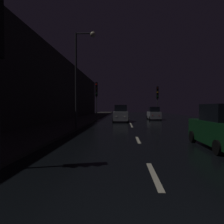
{
  "coord_description": "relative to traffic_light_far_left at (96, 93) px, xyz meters",
  "views": [
    {
      "loc": [
        -0.86,
        -2.3,
        1.89
      ],
      "look_at": [
        -2.0,
        17.44,
        1.37
      ],
      "focal_mm": 30.75,
      "sensor_mm": 36.0,
      "label": 1
    }
  ],
  "objects": [
    {
      "name": "car_approaching_headlights",
      "position": [
        3.34,
        -1.52,
        -2.87
      ],
      "size": [
        1.96,
        4.25,
        2.14
      ],
      "rotation": [
        0.0,
        0.0,
        -1.57
      ],
      "color": "#A5A8AD",
      "rests_on": "ground"
    },
    {
      "name": "streetlamp_overhead",
      "position": [
        0.23,
        -10.58,
        1.36
      ],
      "size": [
        1.7,
        0.44,
        7.97
      ],
      "color": "#2D2D30",
      "rests_on": "ground"
    },
    {
      "name": "car_parked_right_far",
      "position": [
        8.19,
        2.54,
        -2.97
      ],
      "size": [
        1.75,
        3.79,
        1.91
      ],
      "rotation": [
        0.0,
        0.0,
        1.57
      ],
      "color": "#A5A8AD",
      "rests_on": "ground"
    },
    {
      "name": "building_facade_left",
      "position": [
        -4.9,
        -2.79,
        0.57
      ],
      "size": [
        0.8,
        63.0,
        8.84
      ],
      "primitive_type": "cube",
      "color": "#2D2B28",
      "rests_on": "ground"
    },
    {
      "name": "car_parked_right_near",
      "position": [
        8.19,
        -17.05,
        -2.92
      ],
      "size": [
        1.86,
        4.03,
        2.03
      ],
      "rotation": [
        0.0,
        0.0,
        1.57
      ],
      "color": "#0F3819",
      "rests_on": "ground"
    },
    {
      "name": "lane_centerline",
      "position": [
        4.49,
        -8.63,
        -3.84
      ],
      "size": [
        0.16,
        27.82,
        0.01
      ],
      "color": "beige",
      "rests_on": "ground"
    },
    {
      "name": "traffic_light_far_right",
      "position": [
        8.98,
        4.14,
        -0.14
      ],
      "size": [
        0.32,
        0.47,
        5.09
      ],
      "rotation": [
        0.0,
        0.0,
        -1.62
      ],
      "color": "#38383A",
      "rests_on": "ground"
    },
    {
      "name": "traffic_light_far_left",
      "position": [
        0.0,
        0.0,
        0.0
      ],
      "size": [
        0.34,
        0.47,
        5.25
      ],
      "rotation": [
        0.0,
        0.0,
        -1.48
      ],
      "color": "#38383A",
      "rests_on": "ground"
    },
    {
      "name": "sidewalk_left",
      "position": [
        -2.3,
        0.71,
        -3.77
      ],
      "size": [
        4.4,
        84.0,
        0.15
      ],
      "primitive_type": "cube",
      "color": "#33302D",
      "rests_on": "ground"
    },
    {
      "name": "ground",
      "position": [
        4.49,
        0.71,
        -3.86
      ],
      "size": [
        25.99,
        84.0,
        0.02
      ],
      "primitive_type": "cube",
      "color": "black"
    }
  ]
}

